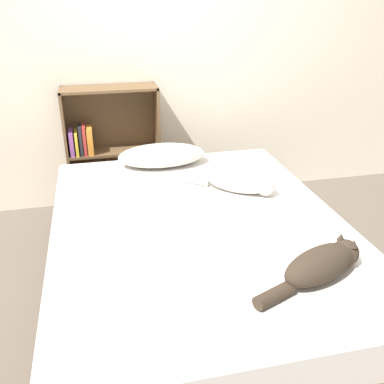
{
  "coord_description": "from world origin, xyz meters",
  "views": [
    {
      "loc": [
        -0.49,
        -1.97,
        1.67
      ],
      "look_at": [
        0.0,
        0.16,
        0.65
      ],
      "focal_mm": 40.0,
      "sensor_mm": 36.0,
      "label": 1
    }
  ],
  "objects": [
    {
      "name": "bed",
      "position": [
        0.0,
        0.0,
        0.27
      ],
      "size": [
        1.59,
        2.1,
        0.55
      ],
      "color": "brown",
      "rests_on": "ground_plane"
    },
    {
      "name": "cat_light",
      "position": [
        0.33,
        0.31,
        0.62
      ],
      "size": [
        0.53,
        0.45,
        0.15
      ],
      "rotation": [
        0.0,
        0.0,
        5.63
      ],
      "color": "beige",
      "rests_on": "bed"
    },
    {
      "name": "ground_plane",
      "position": [
        0.0,
        0.0,
        0.0
      ],
      "size": [
        8.0,
        8.0,
        0.0
      ],
      "primitive_type": "plane",
      "color": "brown"
    },
    {
      "name": "cat_dark",
      "position": [
        0.4,
        -0.6,
        0.61
      ],
      "size": [
        0.57,
        0.32,
        0.15
      ],
      "rotation": [
        0.0,
        0.0,
        0.39
      ],
      "color": "#33281E",
      "rests_on": "bed"
    },
    {
      "name": "bookshelf",
      "position": [
        -0.4,
        1.39,
        0.52
      ],
      "size": [
        0.73,
        0.26,
        1.01
      ],
      "color": "brown",
      "rests_on": "ground_plane"
    },
    {
      "name": "wall_back",
      "position": [
        0.0,
        1.52,
        1.25
      ],
      "size": [
        8.0,
        0.06,
        2.5
      ],
      "color": "silver",
      "rests_on": "ground_plane"
    },
    {
      "name": "pillow",
      "position": [
        -0.06,
        0.86,
        0.62
      ],
      "size": [
        0.62,
        0.32,
        0.15
      ],
      "color": "beige",
      "rests_on": "bed"
    }
  ]
}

